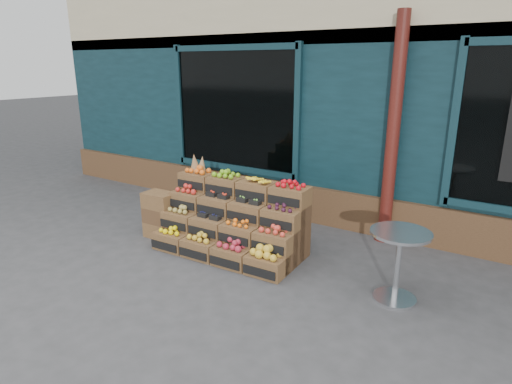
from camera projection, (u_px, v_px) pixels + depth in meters
The scene contains 6 objects.
ground at pixel (239, 273), 5.37m from camera, with size 60.00×60.00×0.00m, color #39393B.
shop_facade at pixel (380, 70), 8.79m from camera, with size 12.00×6.24×4.80m.
crate_display at pixel (233, 224), 5.93m from camera, with size 2.05×1.05×1.26m.
spare_crates at pixel (160, 215), 6.40m from camera, with size 0.47×0.34×0.69m.
bistro_table at pixel (398, 258), 4.62m from camera, with size 0.65×0.65×0.81m.
shopkeeper at pixel (248, 140), 8.45m from camera, with size 0.78×0.51×2.13m, color #144826.
Camera 1 is at (2.81, -3.96, 2.52)m, focal length 30.00 mm.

